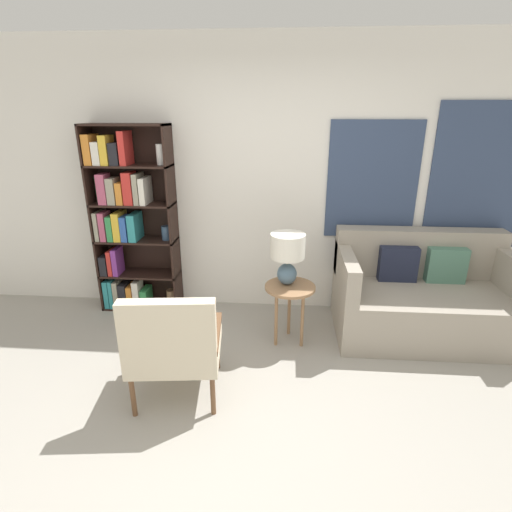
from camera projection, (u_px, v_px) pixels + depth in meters
ground_plane at (235, 446)px, 2.56m from camera, size 14.00×14.00×0.00m
wall_back at (266, 181)px, 3.98m from camera, size 6.40×0.08×2.70m
bookshelf at (127, 223)px, 4.05m from camera, size 0.82×0.30×1.90m
armchair at (173, 343)px, 2.79m from camera, size 0.70×0.68×0.88m
couch at (422, 297)px, 3.78m from camera, size 1.60×0.91×0.94m
side_table at (290, 294)px, 3.55m from camera, size 0.45×0.45×0.56m
table_lamp at (288, 252)px, 3.46m from camera, size 0.30×0.30×0.46m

